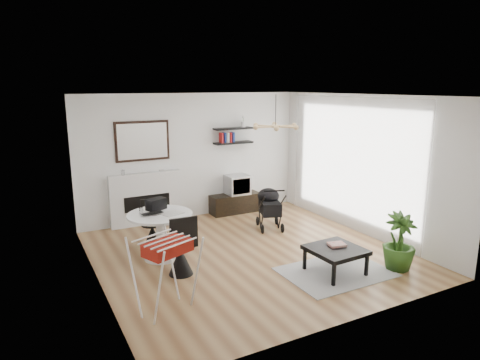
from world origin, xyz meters
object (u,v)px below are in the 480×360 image
drying_rack (166,273)px  potted_plant (399,242)px  fireplace (146,192)px  coffee_table (336,251)px  tv_console (235,203)px  crt_tv (237,185)px  stroller (269,209)px  dining_table (160,229)px

drying_rack → potted_plant: drying_rack is taller
fireplace → coffee_table: fireplace is taller
fireplace → tv_console: fireplace is taller
fireplace → potted_plant: size_ratio=2.36×
crt_tv → stroller: size_ratio=0.55×
crt_tv → dining_table: 2.97m
drying_rack → coffee_table: size_ratio=1.24×
drying_rack → potted_plant: bearing=-29.0°
fireplace → dining_table: (-0.30, -1.91, -0.17)m
tv_console → dining_table: dining_table is taller
potted_plant → coffee_table: bearing=160.1°
potted_plant → crt_tv: bearing=101.5°
drying_rack → coffee_table: drying_rack is taller
fireplace → drying_rack: 3.71m
tv_console → dining_table: size_ratio=1.07×
potted_plant → drying_rack: bearing=172.8°
fireplace → dining_table: bearing=-98.9°
drying_rack → fireplace: bearing=56.1°
dining_table → potted_plant: (3.18, -2.17, -0.06)m
fireplace → coffee_table: (1.91, -3.74, -0.32)m
tv_console → drying_rack: bearing=-128.7°
stroller → crt_tv: bearing=112.5°
crt_tv → stroller: stroller is taller
coffee_table → potted_plant: 1.04m
stroller → potted_plant: size_ratio=0.99×
fireplace → crt_tv: size_ratio=4.32×
crt_tv → drying_rack: bearing=-129.3°
dining_table → stroller: (2.44, 0.50, -0.13)m
fireplace → stroller: fireplace is taller
coffee_table → stroller: bearing=84.2°
drying_rack → stroller: size_ratio=1.11×
potted_plant → stroller: bearing=105.5°
fireplace → potted_plant: fireplace is taller
coffee_table → potted_plant: bearing=-19.9°
dining_table → coffee_table: bearing=-39.5°
potted_plant → dining_table: bearing=145.7°
tv_console → crt_tv: size_ratio=2.31×
crt_tv → potted_plant: size_ratio=0.55×
fireplace → crt_tv: bearing=-3.8°
tv_console → potted_plant: (0.86, -3.95, 0.24)m
dining_table → drying_rack: size_ratio=1.08×
stroller → coffee_table: (-0.24, -2.32, -0.02)m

